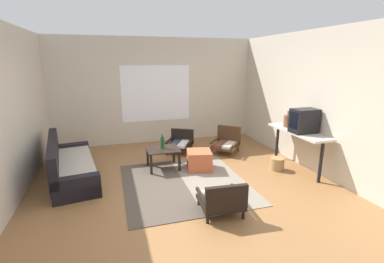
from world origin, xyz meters
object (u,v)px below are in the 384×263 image
coffee_table (163,152)px  armchair_striped_foreground (222,200)px  clay_vase (288,121)px  glass_bottle (162,142)px  crt_television (304,121)px  armchair_corner (227,142)px  couch (69,166)px  ottoman_orange (199,160)px  wicker_basket (277,164)px  armchair_by_window (180,142)px  console_shelf (298,135)px

coffee_table → armchair_striped_foreground: bearing=-76.4°
clay_vase → coffee_table: bearing=170.2°
coffee_table → glass_bottle: bearing=85.2°
crt_television → glass_bottle: bearing=159.5°
armchair_corner → clay_vase: 1.52m
couch → glass_bottle: (1.75, 0.01, 0.31)m
ottoman_orange → clay_vase: 2.01m
couch → wicker_basket: couch is taller
ottoman_orange → coffee_table: bearing=158.9°
crt_television → glass_bottle: crt_television is taller
armchair_by_window → glass_bottle: size_ratio=2.74×
armchair_striped_foreground → clay_vase: bearing=35.8°
couch → console_shelf: bearing=-10.7°
console_shelf → clay_vase: clay_vase is taller
ottoman_orange → glass_bottle: (-0.68, 0.30, 0.35)m
crt_television → clay_vase: (0.00, 0.48, -0.10)m
console_shelf → coffee_table: bearing=162.9°
console_shelf → wicker_basket: 0.70m
couch → armchair_striped_foreground: size_ratio=3.43×
armchair_by_window → console_shelf: 2.66m
coffee_table → ottoman_orange: size_ratio=1.35×
armchair_by_window → armchair_corner: size_ratio=0.97×
armchair_striped_foreground → clay_vase: (2.08, 1.50, 0.69)m
coffee_table → wicker_basket: size_ratio=2.35×
couch → armchair_by_window: (2.35, 0.94, -0.00)m
armchair_striped_foreground → console_shelf: (2.08, 1.16, 0.48)m
clay_vase → ottoman_orange: bearing=174.5°
armchair_striped_foreground → ottoman_orange: (0.21, 1.68, -0.04)m
armchair_striped_foreground → wicker_basket: size_ratio=2.34×
console_shelf → crt_television: (-0.00, -0.13, 0.31)m
armchair_by_window → coffee_table: bearing=-122.2°
armchair_striped_foreground → crt_television: 2.45m
armchair_striped_foreground → armchair_corner: size_ratio=0.77×
couch → armchair_corner: couch is taller
armchair_by_window → glass_bottle: 1.15m
armchair_by_window → armchair_corner: 1.10m
ottoman_orange → crt_television: bearing=-19.3°
couch → ottoman_orange: (2.43, -0.28, -0.04)m
armchair_striped_foreground → armchair_corner: armchair_corner is taller
armchair_corner → coffee_table: bearing=-160.6°
armchair_corner → ottoman_orange: armchair_corner is taller
console_shelf → crt_television: bearing=-91.4°
clay_vase → glass_bottle: size_ratio=1.13×
armchair_by_window → wicker_basket: bearing=-47.1°
coffee_table → ottoman_orange: 0.74m
armchair_by_window → wicker_basket: armchair_by_window is taller
console_shelf → wicker_basket: (-0.38, 0.06, -0.58)m
ottoman_orange → wicker_basket: ottoman_orange is taller
crt_television → coffee_table: bearing=160.2°
couch → armchair_striped_foreground: couch is taller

